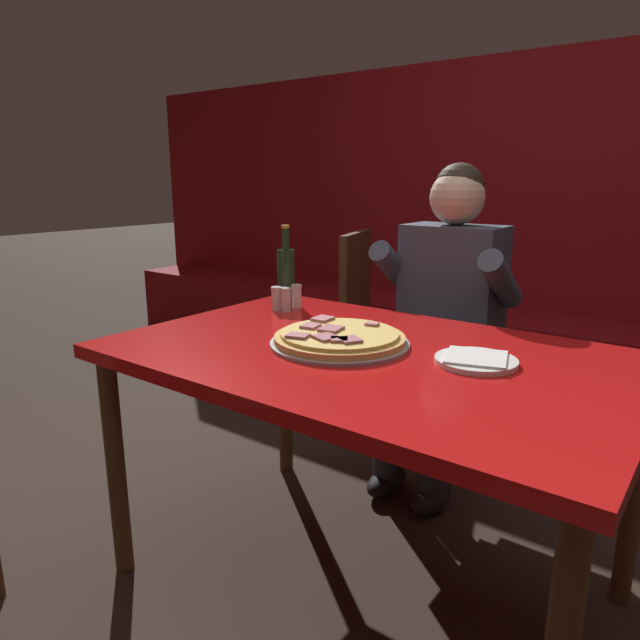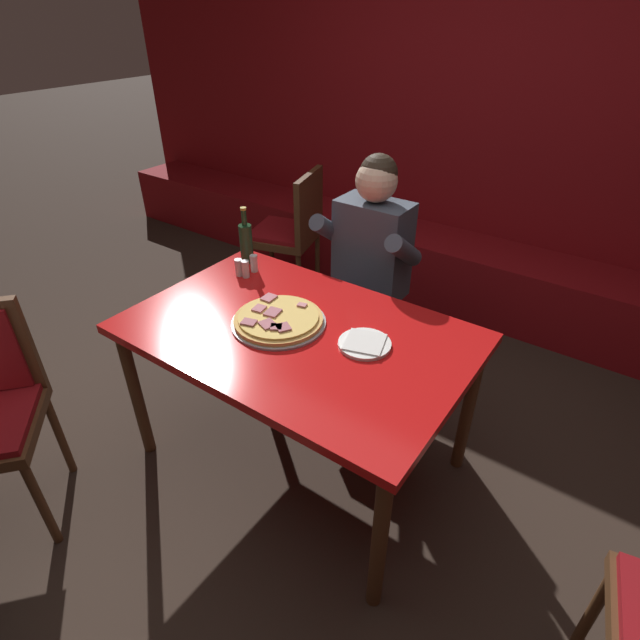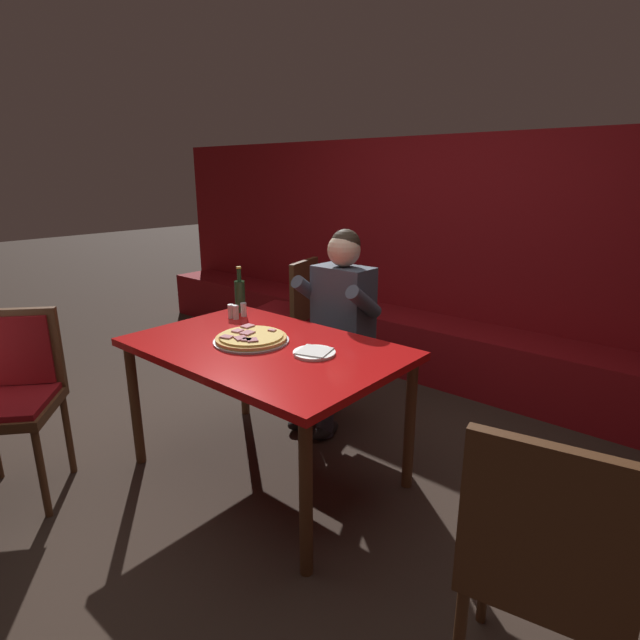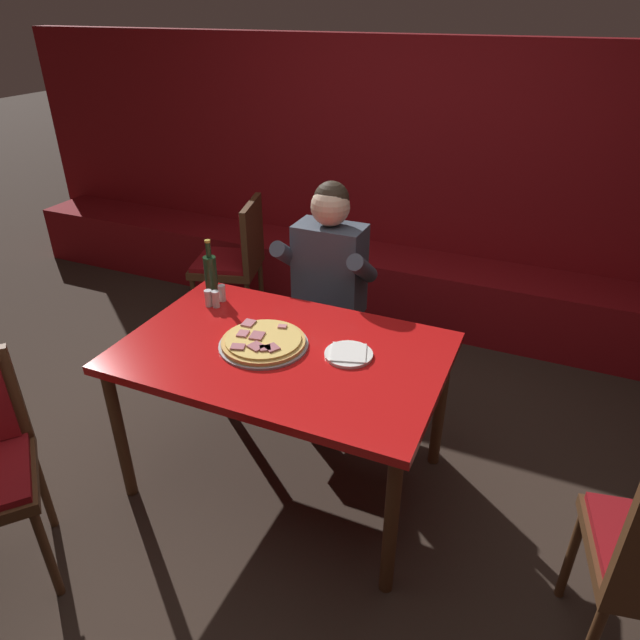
# 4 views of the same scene
# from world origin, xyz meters

# --- Properties ---
(ground_plane) EXTENTS (24.00, 24.00, 0.00)m
(ground_plane) POSITION_xyz_m (0.00, 0.00, 0.00)
(ground_plane) COLOR #33261E
(booth_wall_panel) EXTENTS (6.80, 0.16, 1.90)m
(booth_wall_panel) POSITION_xyz_m (0.00, 2.18, 0.95)
(booth_wall_panel) COLOR maroon
(booth_wall_panel) RESTS_ON ground_plane
(booth_bench) EXTENTS (6.46, 0.48, 0.46)m
(booth_bench) POSITION_xyz_m (0.00, 1.86, 0.23)
(booth_bench) COLOR maroon
(booth_bench) RESTS_ON ground_plane
(main_dining_table) EXTENTS (1.41, 0.92, 0.76)m
(main_dining_table) POSITION_xyz_m (0.00, 0.00, 0.68)
(main_dining_table) COLOR #4C2D19
(main_dining_table) RESTS_ON ground_plane
(pizza) EXTENTS (0.40, 0.40, 0.05)m
(pizza) POSITION_xyz_m (-0.09, -0.01, 0.77)
(pizza) COLOR #9E9EA3
(pizza) RESTS_ON main_dining_table
(plate_white_paper) EXTENTS (0.21, 0.21, 0.02)m
(plate_white_paper) POSITION_xyz_m (0.28, 0.07, 0.76)
(plate_white_paper) COLOR white
(plate_white_paper) RESTS_ON main_dining_table
(beer_bottle) EXTENTS (0.07, 0.07, 0.29)m
(beer_bottle) POSITION_xyz_m (-0.59, 0.35, 0.87)
(beer_bottle) COLOR #19381E
(beer_bottle) RESTS_ON main_dining_table
(shaker_red_pepper_flakes) EXTENTS (0.04, 0.04, 0.09)m
(shaker_red_pepper_flakes) POSITION_xyz_m (-0.52, 0.21, 0.79)
(shaker_red_pepper_flakes) COLOR silver
(shaker_red_pepper_flakes) RESTS_ON main_dining_table
(shaker_oregano) EXTENTS (0.04, 0.04, 0.09)m
(shaker_oregano) POSITION_xyz_m (-0.49, 0.29, 0.79)
(shaker_oregano) COLOR silver
(shaker_oregano) RESTS_ON main_dining_table
(shaker_black_pepper) EXTENTS (0.04, 0.04, 0.09)m
(shaker_black_pepper) POSITION_xyz_m (-0.48, 0.22, 0.79)
(shaker_black_pepper) COLOR silver
(shaker_black_pepper) RESTS_ON main_dining_table
(diner_seated_blue_shirt) EXTENTS (0.53, 0.53, 1.27)m
(diner_seated_blue_shirt) POSITION_xyz_m (-0.12, 0.72, 0.71)
(diner_seated_blue_shirt) COLOR black
(diner_seated_blue_shirt) RESTS_ON ground_plane
(dining_chair_near_right) EXTENTS (0.54, 0.54, 0.94)m
(dining_chair_near_right) POSITION_xyz_m (-0.99, 1.24, 0.55)
(dining_chair_near_right) COLOR #4C2D19
(dining_chair_near_right) RESTS_ON ground_plane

